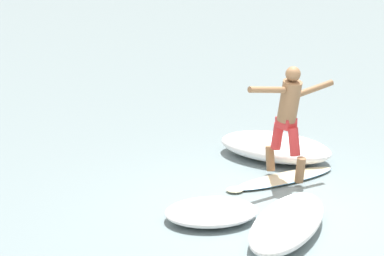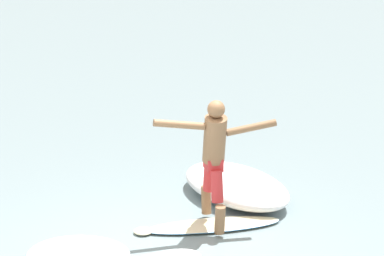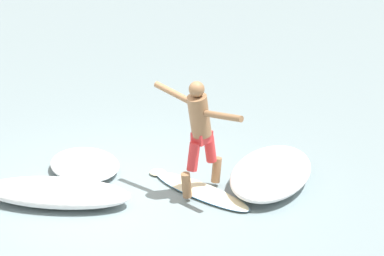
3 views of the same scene
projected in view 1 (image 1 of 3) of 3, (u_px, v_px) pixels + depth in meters
The scene contains 6 objects.
ground_plane at pixel (277, 209), 12.27m from camera, with size 200.00×200.00×0.00m, color gray.
surfboard at pixel (283, 179), 13.36m from camera, with size 1.90×1.10×0.20m.
surfer at pixel (289, 113), 13.06m from camera, with size 1.50×0.83×1.68m.
wave_foam_at_tail at pixel (287, 223), 11.37m from camera, with size 2.24×1.25×0.32m.
wave_foam_at_nose at pixel (211, 212), 11.87m from camera, with size 1.59×1.57×0.22m.
wave_foam_beside at pixel (275, 147), 14.34m from camera, with size 1.12×1.90×0.37m.
Camera 1 is at (-10.13, -5.51, 4.48)m, focal length 85.00 mm.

